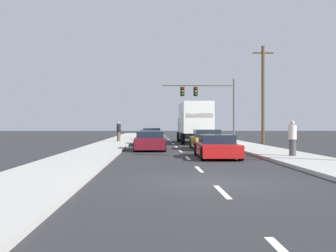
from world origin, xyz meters
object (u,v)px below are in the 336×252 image
car_red (217,147)px  traffic_signal_mast (204,96)px  car_maroon (150,141)px  utility_pole_mid (263,93)px  car_orange (152,135)px  car_white (150,138)px  pedestrian_mid_block (293,138)px  car_yellow (206,140)px  pedestrian_near_corner (119,131)px  box_truck (194,121)px

car_red → traffic_signal_mast: 23.57m
car_maroon → utility_pole_mid: utility_pole_mid is taller
car_orange → car_white: size_ratio=0.90×
car_orange → car_red: size_ratio=0.90×
car_maroon → pedestrian_mid_block: (6.96, -6.45, 0.41)m
car_maroon → pedestrian_mid_block: size_ratio=2.45×
car_red → pedestrian_mid_block: pedestrian_mid_block is taller
car_red → pedestrian_mid_block: bearing=-10.3°
car_yellow → car_white: bearing=124.9°
pedestrian_mid_block → utility_pole_mid: bearing=79.9°
utility_pole_mid → pedestrian_mid_block: size_ratio=4.96×
utility_pole_mid → car_orange: bearing=151.4°
car_white → utility_pole_mid: 10.59m
pedestrian_near_corner → car_red: bearing=-69.6°
car_orange → traffic_signal_mast: traffic_signal_mast is taller
utility_pole_mid → car_yellow: bearing=-127.8°
car_white → pedestrian_mid_block: (6.97, -12.93, 0.42)m
box_truck → pedestrian_near_corner: box_truck is taller
box_truck → car_yellow: (-0.03, -8.43, -1.39)m
car_maroon → car_red: bearing=-59.8°
traffic_signal_mast → pedestrian_mid_block: bearing=-86.8°
car_maroon → pedestrian_near_corner: bearing=104.8°
box_truck → utility_pole_mid: (5.86, -0.86, 2.35)m
car_white → car_yellow: car_yellow is taller
car_maroon → pedestrian_mid_block: 9.50m
car_maroon → car_yellow: car_yellow is taller
traffic_signal_mast → pedestrian_mid_block: size_ratio=4.62×
car_orange → car_maroon: car_orange is taller
car_maroon → utility_pole_mid: bearing=41.9°
box_truck → traffic_signal_mast: bearing=76.7°
pedestrian_near_corner → pedestrian_mid_block: size_ratio=1.05×
car_white → utility_pole_mid: bearing=12.7°
box_truck → car_red: size_ratio=1.85×
car_orange → car_maroon: bearing=-90.3°
pedestrian_mid_block → car_maroon: bearing=137.2°
traffic_signal_mast → pedestrian_mid_block: traffic_signal_mast is taller
pedestrian_near_corner → pedestrian_mid_block: pedestrian_near_corner is taller
car_yellow → car_maroon: bearing=-163.9°
car_orange → car_yellow: bearing=-73.9°
car_maroon → utility_pole_mid: (9.64, 8.66, 3.76)m
pedestrian_near_corner → car_white: bearing=-57.7°
car_white → box_truck: 5.06m
car_white → traffic_signal_mast: traffic_signal_mast is taller
pedestrian_near_corner → pedestrian_mid_block: bearing=-60.6°
car_orange → pedestrian_mid_block: pedestrian_mid_block is taller
utility_pole_mid → pedestrian_near_corner: size_ratio=4.71×
car_orange → box_truck: bearing=-49.6°
box_truck → utility_pole_mid: bearing=-8.3°
car_yellow → box_truck: bearing=89.8°
box_truck → traffic_signal_mast: 8.44m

